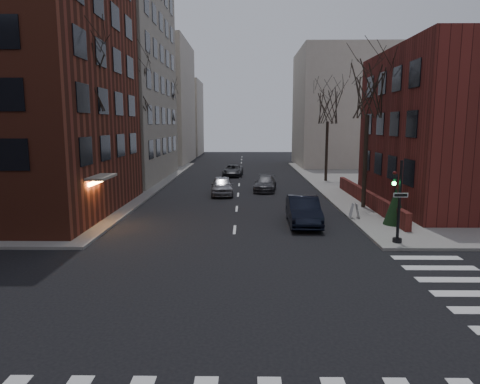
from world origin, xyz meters
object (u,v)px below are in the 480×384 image
Objects in this scene: tree_left_b at (135,88)px; tree_left_c at (166,105)px; tree_left_a at (83,78)px; streetlamp_far at (174,137)px; parked_sedan at (303,211)px; tree_right_b at (328,106)px; car_lane_gray at (265,184)px; traffic_signal at (398,207)px; streetlamp_near at (132,145)px; car_lane_far at (233,170)px; sandwich_board at (354,210)px; car_lane_silver at (222,186)px; evergreen_shrub at (395,206)px; tree_right_a at (368,91)px.

tree_left_b reaches higher than tree_left_c.
tree_left_a reaches higher than streetlamp_far.
tree_left_c is 1.94× the size of parked_sedan.
tree_left_c is 1.06× the size of tree_right_b.
car_lane_gray is at bearing -137.74° from tree_right_b.
traffic_signal is 0.44× the size of tree_right_b.
streetlamp_near is 11.91m from car_lane_gray.
car_lane_far is (-3.17, 10.93, -0.01)m from car_lane_gray.
parked_sedan is 24.26m from car_lane_far.
tree_right_b reaches higher than sandwich_board.
streetlamp_far is (-17.00, 10.00, -3.35)m from tree_right_b.
tree_left_b reaches higher than car_lane_silver.
traffic_signal is 18.09m from car_lane_gray.
traffic_signal reaches higher than car_lane_far.
tree_left_c is 4.51× the size of evergreen_shrub.
car_lane_gray is (-6.43, -5.85, -6.94)m from tree_right_b.
tree_left_b reaches higher than car_lane_far.
traffic_signal is 17.69m from car_lane_silver.
tree_right_a is 2.11× the size of car_lane_far.
streetlamp_near reaches higher than sandwich_board.
parked_sedan is (-4.80, -4.69, -7.20)m from tree_right_a.
tree_left_c is (-16.74, 31.01, 6.12)m from traffic_signal.
tree_left_b is at bearing 134.54° from traffic_signal.
tree_left_c reaches higher than tree_right_b.
tree_left_b is 5.02× the size of evergreen_shrub.
tree_left_a is at bearing 176.08° from evergreen_shrub.
tree_left_b is at bearing -90.00° from tree_left_c.
car_lane_silver is at bearing -69.16° from streetlamp_far.
tree_right_a is 17.87m from streetlamp_near.
tree_left_a is 18.27m from car_lane_gray.
tree_right_b is 20.45m from parked_sedan.
tree_right_b is at bearing 18.82° from tree_left_b.
tree_left_b reaches higher than traffic_signal.
tree_right_b is 1.46× the size of streetlamp_far.
car_lane_gray is at bearing 0.79° from tree_left_b.
tree_left_b is 2.41× the size of car_lane_gray.
tree_left_a reaches higher than streetlamp_near.
car_lane_far is at bearing 54.19° from tree_left_b.
car_lane_gray is at bearing 21.46° from streetlamp_near.
streetlamp_far reaches higher than parked_sedan.
tree_right_a is 1.06× the size of tree_right_b.
car_lane_silver is 13.09m from car_lane_far.
traffic_signal reaches higher than sandwich_board.
tree_left_a is 2.28× the size of car_lane_silver.
tree_right_a is at bearing 84.53° from traffic_signal.
car_lane_gray is 11.38m from car_lane_far.
parked_sedan is at bearing -66.96° from streetlamp_far.
tree_right_a is at bearing -90.00° from tree_right_b.
traffic_signal is 35.76m from tree_left_c.
sandwich_board is at bearing -60.59° from streetlamp_far.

